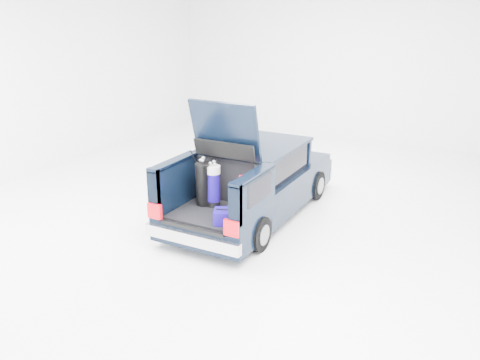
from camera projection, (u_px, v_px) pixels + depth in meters
The scene contains 6 objects.
ground at pixel (252, 215), 10.21m from camera, with size 14.00×14.00×0.00m, color white.
car at pixel (254, 181), 10.08m from camera, with size 1.87×4.65×2.47m.
red_suitcase at pixel (249, 194), 8.79m from camera, with size 0.44×0.38×0.63m.
black_golf_bag at pixel (203, 184), 8.95m from camera, with size 0.35×0.39×0.89m.
blue_golf_bag at pixel (213, 186), 8.94m from camera, with size 0.32×0.32×0.84m.
blue_duffel at pixel (229, 217), 8.29m from camera, with size 0.58×0.49×0.26m.
Camera 1 is at (4.24, -8.43, 3.99)m, focal length 38.00 mm.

